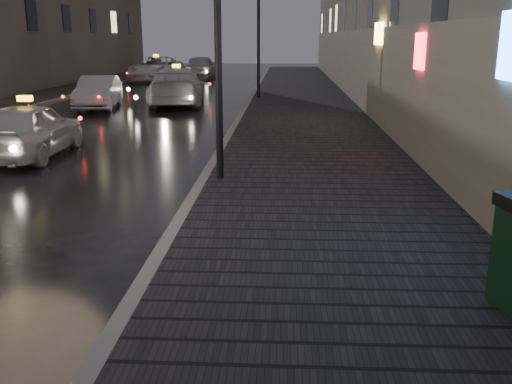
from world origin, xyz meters
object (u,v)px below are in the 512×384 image
taxi_near (28,130)px  taxi_far (157,69)px  taxi_mid (177,86)px  car_left_mid (98,92)px  lamp_near (217,5)px  car_far (201,67)px  lamp_far (259,23)px

taxi_near → taxi_far: (-2.39, 25.14, 0.12)m
taxi_near → taxi_mid: bearing=-99.5°
taxi_far → car_left_mid: bearing=-82.5°
lamp_near → taxi_far: size_ratio=0.91×
lamp_near → car_far: 30.81m
car_left_mid → taxi_far: bearing=86.0°
taxi_mid → taxi_far: bearing=-80.3°
taxi_near → taxi_mid: size_ratio=0.73×
taxi_far → taxi_near: bearing=-80.6°
lamp_far → taxi_near: bearing=-110.5°
taxi_near → taxi_far: taxi_far is taller
lamp_near → taxi_mid: size_ratio=0.95×
taxi_far → car_far: car_far is taller
taxi_mid → lamp_far: bearing=-154.8°
lamp_near → taxi_near: (-5.05, 2.53, -2.79)m
taxi_near → taxi_far: size_ratio=0.70×
car_left_mid → lamp_far: bearing=21.2°
taxi_mid → taxi_far: taxi_far is taller
taxi_mid → car_far: 16.49m
lamp_far → taxi_mid: bearing=-148.4°
lamp_far → car_far: (-4.81, 14.31, -2.67)m
lamp_near → car_far: bearing=99.0°
car_left_mid → taxi_mid: taxi_mid is taller
lamp_near → taxi_near: bearing=153.4°
taxi_mid → taxi_far: size_ratio=0.96×
taxi_far → car_far: (2.63, 2.65, 0.00)m
lamp_far → taxi_near: size_ratio=1.30×
lamp_near → taxi_far: lamp_near is taller
car_left_mid → taxi_mid: 3.36m
lamp_far → taxi_mid: 4.87m
lamp_far → taxi_far: 14.09m
lamp_far → taxi_mid: (-3.46, -2.13, -2.68)m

